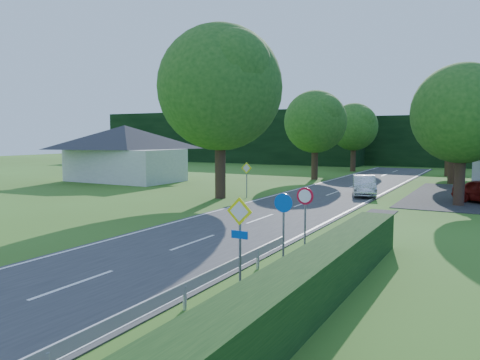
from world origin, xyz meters
The scene contains 20 objects.
road centered at (0.00, 20.00, 0.02)m, with size 7.00×80.00×0.04m, color #313133.
line_edge_left centered at (-3.25, 20.00, 0.04)m, with size 0.12×80.00×0.01m, color white.
line_edge_right centered at (3.25, 20.00, 0.04)m, with size 0.12×80.00×0.01m, color white.
line_centre centered at (0.00, 20.00, 0.04)m, with size 0.12×80.00×0.01m, color white, non-canonical shape.
tree_main centered at (-6.00, 24.00, 5.82)m, with size 9.40×9.40×11.64m, color #1D4D17, non-canonical shape.
tree_left_far centered at (-5.00, 40.00, 4.29)m, with size 7.00×7.00×8.58m, color #1D4D17, non-canonical shape.
tree_right_far centered at (7.00, 42.00, 4.54)m, with size 7.40×7.40×9.09m, color #1D4D17, non-canonical shape.
tree_left_back centered at (-4.50, 52.00, 4.04)m, with size 6.60×6.60×8.07m, color #1D4D17, non-canonical shape.
tree_right_back centered at (6.00, 50.00, 3.78)m, with size 6.20×6.20×7.56m, color #1D4D17, non-canonical shape.
tree_right_mid centered at (8.50, 28.00, 4.29)m, with size 7.00×7.00×8.58m, color #1D4D17, non-canonical shape.
treeline_left centered at (-28.00, 62.00, 4.00)m, with size 44.00×6.00×8.00m, color black.
treeline_right centered at (8.00, 66.00, 3.50)m, with size 30.00×5.00×7.00m, color black.
bungalow_left centered at (-20.00, 30.00, 2.71)m, with size 11.00×6.50×5.20m.
streetlight centered at (8.06, 30.00, 4.46)m, with size 2.03×0.18×8.00m.
sign_priority_right centered at (4.30, 7.98, 1.80)m, with size 0.78×0.09×2.59m.
sign_roundabout centered at (4.30, 10.98, 1.67)m, with size 0.64×0.08×2.37m.
sign_speed_limit centered at (4.30, 12.97, 1.77)m, with size 0.64×0.11×2.37m.
sign_priority_left centered at (-4.50, 24.98, 1.72)m, with size 0.78×0.09×2.44m.
moving_car centered at (2.34, 29.74, 0.74)m, with size 1.49×4.26×1.40m, color silver.
motorcycle centered at (1.20, 35.94, 0.54)m, with size 0.66×1.90×1.00m, color black.
Camera 1 is at (10.37, -3.08, 4.26)m, focal length 35.00 mm.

